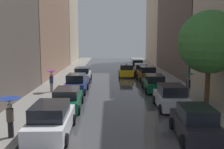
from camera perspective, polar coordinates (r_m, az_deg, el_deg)
ground_plane at (r=32.41m, az=0.53°, el=-1.22°), size 28.00×72.00×0.04m
sidewalk_left at (r=32.90m, az=-10.86°, el=-1.06°), size 3.00×72.00×0.15m
sidewalk_right at (r=33.19m, az=11.82°, el=-1.00°), size 3.00×72.00×0.15m
building_left_mid at (r=40.03m, az=-15.89°, el=10.09°), size 6.00×21.12×13.72m
building_left_far at (r=58.20m, az=-11.35°, el=15.33°), size 6.00×14.12×25.61m
building_right_mid at (r=39.21m, az=17.01°, el=11.85°), size 6.00×18.79×16.11m
building_right_far at (r=55.80m, az=11.71°, el=14.12°), size 6.00×14.26×22.66m
parked_car_left_nearest at (r=14.37m, az=-13.13°, el=-9.68°), size 2.21×4.81×1.75m
parked_car_left_second at (r=19.33m, az=-9.72°, el=-5.30°), size 2.19×4.78×1.55m
parked_car_left_third at (r=24.93m, az=-7.76°, el=-2.06°), size 2.07×4.12×1.79m
parked_car_left_fourth at (r=31.58m, az=-6.45°, el=-0.03°), size 2.07×4.58×1.68m
parked_car_right_nearest at (r=14.28m, az=17.69°, el=-10.09°), size 2.17×4.13×1.69m
parked_car_right_second at (r=19.62m, az=12.75°, el=-4.92°), size 2.21×4.12×1.77m
parked_car_right_third at (r=25.74m, az=9.20°, el=-1.92°), size 2.14×4.45×1.64m
parked_car_right_fourth at (r=31.87m, az=7.61°, el=0.10°), size 2.28×4.11×1.79m
parked_car_right_fifth at (r=37.14m, az=6.30°, el=1.08°), size 2.10×4.80×1.57m
parked_car_right_sixth at (r=42.89m, az=5.54°, el=2.06°), size 2.21×4.15×1.68m
taxi_midroad at (r=35.54m, az=3.12°, el=0.85°), size 2.19×4.44×1.81m
pedestrian_foreground at (r=22.40m, az=16.30°, el=-1.40°), size 0.92×0.92×2.09m
pedestrian_near_tree at (r=24.88m, az=-13.11°, el=-0.44°), size 1.00×1.00×1.99m
pedestrian_by_kerb at (r=14.06m, az=-21.44°, el=-6.85°), size 1.11×1.11×2.01m
street_tree_right at (r=20.66m, az=20.52°, el=6.62°), size 4.65×4.65×7.01m
lamp_post_right at (r=21.25m, az=16.49°, el=4.26°), size 0.60×0.28×6.42m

